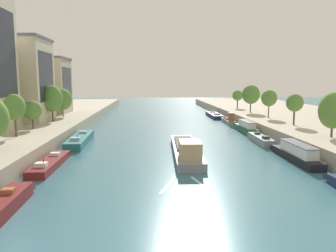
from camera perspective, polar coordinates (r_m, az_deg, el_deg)
quay_left at (r=80.79m, az=-26.98°, el=-0.04°), size 36.00×170.00×2.43m
quay_right at (r=84.18m, az=25.41°, el=0.34°), size 36.00×170.00×2.43m
barge_midriver at (r=49.23m, az=3.16°, el=-4.03°), size 4.37×22.38×3.32m
wake_behind_barge at (r=35.93m, az=2.96°, el=-10.12°), size 5.60×5.98×0.03m
moored_boat_left_far at (r=45.61m, az=-19.71°, el=-6.03°), size 2.49×12.69×2.07m
moored_boat_left_downstream at (r=60.93m, az=-14.94°, el=-2.25°), size 3.33×16.08×2.43m
moored_boat_right_downstream at (r=49.32m, az=21.32°, el=-4.42°), size 2.28×13.54×2.57m
moored_boat_right_gap_after at (r=61.16m, az=15.67°, el=-2.24°), size 2.20×10.57×2.42m
moored_boat_right_lone at (r=72.76m, az=13.31°, el=-0.26°), size 2.12×12.46×2.61m
moored_boat_right_second at (r=86.87m, az=10.41°, el=0.99°), size 1.95×10.81×3.14m
moored_boat_right_upstream at (r=102.14m, az=8.01°, el=1.87°), size 3.37×16.12×2.24m
tree_left_second at (r=56.07m, az=-25.02°, el=2.95°), size 3.21×3.21×6.67m
tree_left_distant at (r=64.03m, az=-22.41°, el=2.57°), size 3.35×3.35×5.18m
tree_left_nearest at (r=74.84m, az=-19.43°, el=4.49°), size 4.48×4.48×7.68m
tree_left_by_lamp at (r=83.20m, az=-17.79°, el=4.41°), size 4.47×4.47×6.79m
tree_right_distant at (r=56.41m, az=26.64°, el=2.41°), size 4.32×4.32×6.95m
tree_right_end_of_row at (r=68.89m, az=21.06°, el=3.75°), size 3.29×3.29×6.13m
tree_right_second at (r=80.36m, az=17.08°, el=4.62°), size 3.62×3.62×6.56m
tree_right_past_mid at (r=92.77m, az=14.14°, el=5.32°), size 4.79×4.79×7.56m
tree_right_third at (r=107.03m, az=11.94°, el=5.17°), size 3.31×3.31×5.68m
building_left_tall at (r=77.49m, az=-25.31°, el=7.25°), size 14.67×12.28×17.71m
building_left_far_end at (r=94.83m, az=-21.09°, el=6.57°), size 14.16×12.14×14.80m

